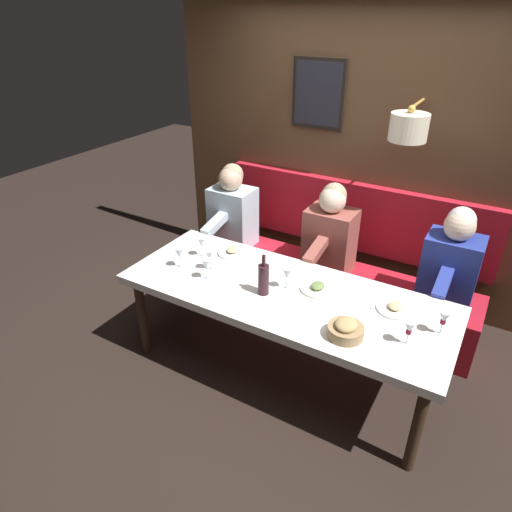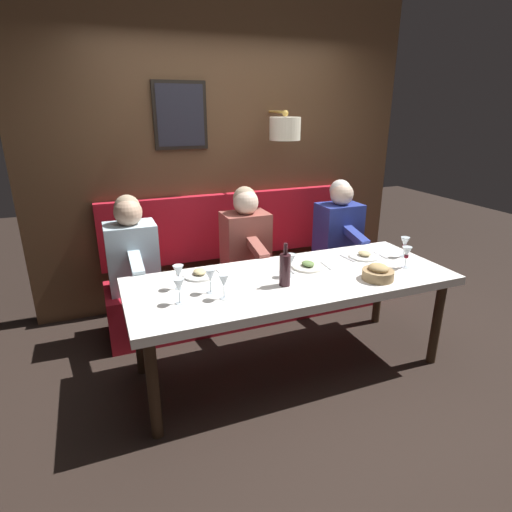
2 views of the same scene
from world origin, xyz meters
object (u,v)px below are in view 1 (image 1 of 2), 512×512
Objects in this scene: diner_near at (330,232)px; wine_glass_1 at (206,265)px; diner_nearest at (451,261)px; wine_bottle at (264,279)px; dining_table at (284,298)px; diner_middle at (232,209)px; wine_glass_2 at (409,328)px; wine_glass_5 at (202,243)px; bread_bowl at (346,330)px; wine_glass_3 at (444,318)px; wine_glass_0 at (210,256)px; wine_glass_4 at (287,274)px; wine_glass_6 at (179,254)px.

wine_glass_1 is (-1.03, 0.53, 0.04)m from diner_near.
wine_bottle is at bearing 133.13° from diner_nearest.
dining_table is 0.23m from wine_bottle.
wine_glass_2 is at bearing -118.38° from diner_middle.
wine_glass_2 is at bearing -98.89° from dining_table.
wine_glass_5 is 1.38m from bread_bowl.
wine_glass_3 is at bearing -127.78° from diner_near.
diner_nearest is 2.64× the size of wine_bottle.
wine_glass_3 is at bearing -86.76° from wine_glass_0.
wine_glass_2 is 1.00× the size of wine_glass_5.
bread_bowl is at bearing -105.25° from wine_glass_5.
wine_bottle reaches higher than wine_glass_4.
wine_glass_3 reaches higher than bread_bowl.
wine_glass_1 is (-1.03, 1.49, 0.04)m from diner_nearest.
dining_table is 0.89m from diner_near.
dining_table is 0.61m from bread_bowl.
dining_table is at bearing -87.08° from wine_glass_0.
dining_table is 14.14× the size of wine_glass_6.
diner_nearest is 1.20m from bread_bowl.
wine_glass_6 is at bearing 84.23° from bread_bowl.
wine_glass_2 is 1.68m from wine_glass_5.
diner_near is at bearing -38.88° from wine_glass_6.
wine_glass_2 is (-1.02, -0.91, 0.04)m from diner_near.
wine_glass_0 is at bearing 120.53° from diner_nearest.
dining_table is at bearing -98.01° from wine_glass_5.
wine_glass_5 is at bearing 114.09° from diner_nearest.
wine_glass_2 is at bearing -98.48° from wine_glass_5.
diner_middle reaches higher than wine_glass_0.
wine_bottle is 0.67m from bread_bowl.
diner_nearest reaches higher than bread_bowl.
diner_middle is (0.88, 1.01, 0.14)m from dining_table.
wine_glass_5 is (0.25, 1.66, 0.00)m from wine_glass_2.
diner_near is 1.08m from wine_glass_0.
diner_middle is 2.64× the size of wine_bottle.
diner_near reaches higher than wine_glass_1.
wine_glass_4 and wine_glass_6 have the same top height.
wine_glass_4 is at bearing 78.99° from wine_glass_2.
wine_glass_0 is 0.23m from wine_glass_5.
diner_nearest is 1.02m from wine_glass_2.
diner_nearest is 1.00× the size of diner_middle.
bread_bowl is at bearing -117.70° from wine_glass_4.
diner_middle is at bearing 23.78° from wine_glass_1.
wine_glass_1 is at bearing 97.55° from wine_glass_3.
diner_nearest is 0.97m from diner_near.
wine_glass_3 is at bearing -37.39° from wine_glass_2.
wine_glass_1 reaches higher than dining_table.
wine_glass_1 is at bearing 84.63° from bread_bowl.
diner_middle is at bearing 49.89° from wine_glass_4.
diner_near and diner_middle have the same top height.
wine_glass_0 is at bearing 81.92° from wine_bottle.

